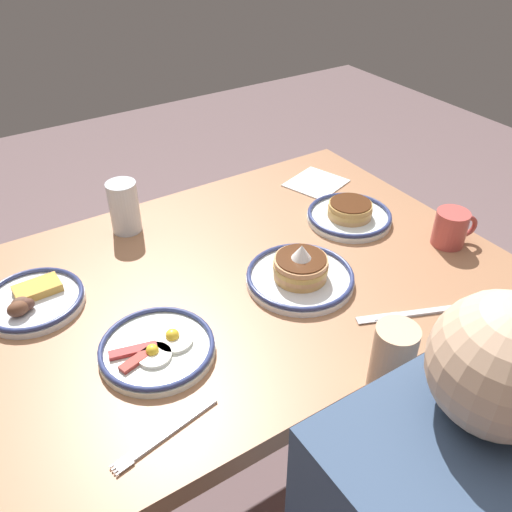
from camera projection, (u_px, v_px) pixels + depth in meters
name	position (u px, v px, depth m)	size (l,w,h in m)	color
ground_plane	(239.00, 468.00, 1.67)	(6.00, 6.00, 0.00)	#6E5759
dining_table	(234.00, 314.00, 1.29)	(1.19, 0.81, 0.76)	#A16E4C
plate_near_main	(349.00, 214.00, 1.39)	(0.22, 0.22, 0.05)	white
plate_center_pancakes	(33.00, 300.00, 1.13)	(0.21, 0.21, 0.05)	silver
plate_far_companion	(300.00, 273.00, 1.18)	(0.24, 0.24, 0.10)	white
plate_far_side	(157.00, 348.00, 1.01)	(0.22, 0.22, 0.04)	white
coffee_mug	(451.00, 228.00, 1.29)	(0.11, 0.08, 0.09)	#BF4C47
drinking_glass	(125.00, 209.00, 1.33)	(0.07, 0.07, 0.13)	silver
paper_napkin	(316.00, 183.00, 1.56)	(0.15, 0.14, 0.00)	white
fork_near	(166.00, 434.00, 0.87)	(0.20, 0.05, 0.01)	silver
butter_knife	(410.00, 314.00, 1.11)	(0.22, 0.10, 0.01)	silver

